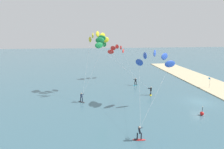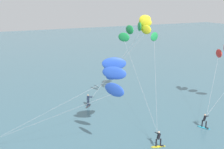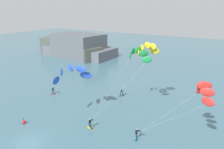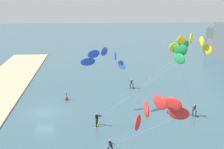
{
  "view_description": "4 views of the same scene",
  "coord_description": "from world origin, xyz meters",
  "views": [
    {
      "loc": [
        -28.33,
        18.88,
        11.76
      ],
      "look_at": [
        3.13,
        14.99,
        4.63
      ],
      "focal_mm": 29.69,
      "sensor_mm": 36.0,
      "label": 1
    },
    {
      "loc": [
        -10.51,
        -13.19,
        14.08
      ],
      "look_at": [
        2.25,
        12.7,
        6.33
      ],
      "focal_mm": 45.49,
      "sensor_mm": 36.0,
      "label": 2
    },
    {
      "loc": [
        22.32,
        -14.53,
        17.4
      ],
      "look_at": [
        3.56,
        15.06,
        6.25
      ],
      "focal_mm": 33.88,
      "sensor_mm": 36.0,
      "label": 3
    },
    {
      "loc": [
        40.24,
        6.72,
        16.38
      ],
      "look_at": [
        0.2,
        9.44,
        5.38
      ],
      "focal_mm": 49.48,
      "sensor_mm": 36.0,
      "label": 4
    }
  ],
  "objects": [
    {
      "name": "kitesurfer_downwind",
      "position": [
        8.69,
        17.28,
        10.5
      ],
      "size": [
        8.68,
        6.18,
        12.12
      ],
      "color": "#333338",
      "rests_on": "ground"
    },
    {
      "name": "kitesurfer_far_out",
      "position": [
        7.66,
        16.03,
        9.73
      ],
      "size": [
        6.56,
        11.02,
        11.33
      ],
      "color": "yellow",
      "rests_on": "ground"
    },
    {
      "name": "kitesurfer_mid_water",
      "position": [
        18.7,
        11.58,
        7.41
      ],
      "size": [
        9.39,
        6.55,
        8.9
      ],
      "color": "#23ADD1",
      "rests_on": "ground"
    },
    {
      "name": "marker_buoy",
      "position": [
        -5.03,
        2.75,
        0.3
      ],
      "size": [
        0.56,
        0.56,
        1.38
      ],
      "color": "red",
      "rests_on": "ground"
    },
    {
      "name": "beach_flag",
      "position": [
        7.6,
        -6.9,
        1.7
      ],
      "size": [
        0.57,
        0.05,
        2.2
      ],
      "color": "gray",
      "rests_on": "sand_strip"
    },
    {
      "name": "ground_plane",
      "position": [
        0.0,
        0.0,
        0.0
      ],
      "size": [
        240.0,
        240.0,
        0.0
      ],
      "primitive_type": "plane",
      "color": "#426B7A"
    },
    {
      "name": "kitesurfer_nearshore",
      "position": [
        -0.02,
        8.59,
        7.52
      ],
      "size": [
        12.93,
        9.18,
        9.13
      ],
      "color": "red",
      "rests_on": "ground"
    }
  ]
}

